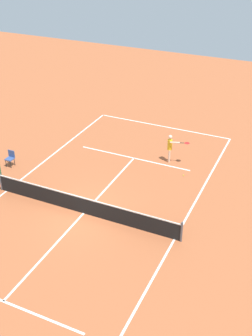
{
  "coord_description": "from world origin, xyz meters",
  "views": [
    {
      "loc": [
        -9.06,
        14.59,
        12.68
      ],
      "look_at": [
        -0.63,
        -3.7,
        0.8
      ],
      "focal_mm": 45.23,
      "sensor_mm": 36.0,
      "label": 1
    }
  ],
  "objects": [
    {
      "name": "ground_plane",
      "position": [
        0.0,
        0.0,
        0.0
      ],
      "size": [
        60.0,
        60.0,
        0.0
      ],
      "primitive_type": "plane",
      "color": "#AD5933"
    },
    {
      "name": "court_lines",
      "position": [
        0.0,
        0.0,
        0.0
      ],
      "size": [
        9.67,
        22.73,
        0.01
      ],
      "color": "white",
      "rests_on": "ground"
    },
    {
      "name": "tennis_net",
      "position": [
        0.0,
        0.0,
        0.5
      ],
      "size": [
        10.27,
        0.1,
        1.07
      ],
      "color": "#4C4C51",
      "rests_on": "ground"
    },
    {
      "name": "player_serving",
      "position": [
        -2.14,
        -6.76,
        1.06
      ],
      "size": [
        1.34,
        0.54,
        1.77
      ],
      "rotation": [
        0.0,
        0.0,
        1.89
      ],
      "color": "beige",
      "rests_on": "ground"
    },
    {
      "name": "tennis_ball",
      "position": [
        -3.42,
        -5.51,
        0.03
      ],
      "size": [
        0.07,
        0.07,
        0.07
      ],
      "primitive_type": "sphere",
      "color": "#CCE033",
      "rests_on": "ground"
    },
    {
      "name": "courtside_chair_mid",
      "position": [
        6.28,
        -2.35,
        0.53
      ],
      "size": [
        0.44,
        0.46,
        0.95
      ],
      "color": "#262626",
      "rests_on": "ground"
    }
  ]
}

